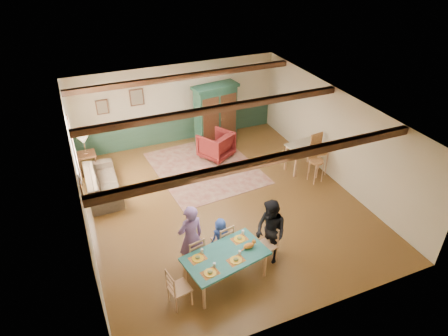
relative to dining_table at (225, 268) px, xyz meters
name	(u,v)px	position (x,y,z in m)	size (l,w,h in m)	color
floor	(223,203)	(1.01, 2.58, -0.36)	(8.00, 8.00, 0.00)	#543517
wall_back	(177,104)	(1.01, 6.58, 0.99)	(7.00, 0.02, 2.70)	beige
wall_left	(81,191)	(-2.49, 2.58, 0.99)	(0.02, 8.00, 2.70)	beige
wall_right	(336,136)	(4.51, 2.58, 0.99)	(0.02, 8.00, 2.70)	beige
ceiling	(222,112)	(1.01, 2.58, 2.34)	(7.00, 8.00, 0.02)	silver
wainscot_back	(178,128)	(1.01, 6.56, 0.09)	(6.95, 0.03, 0.90)	#213D2D
ceiling_beam_front	(268,161)	(1.01, 0.28, 2.25)	(6.95, 0.16, 0.16)	black
ceiling_beam_mid	(216,109)	(1.01, 2.98, 2.25)	(6.95, 0.16, 0.16)	black
ceiling_beam_back	(184,77)	(1.01, 5.58, 2.25)	(6.95, 0.16, 0.16)	black
window_left	(74,149)	(-2.46, 4.28, 1.19)	(0.06, 1.60, 1.30)	white
picture_left_wall	(82,190)	(-2.46, 1.98, 1.39)	(0.04, 0.42, 0.52)	gray
picture_back_a	(137,97)	(-0.29, 6.55, 1.44)	(0.45, 0.04, 0.55)	gray
picture_back_b	(102,107)	(-1.39, 6.55, 1.29)	(0.38, 0.04, 0.48)	gray
dining_table	(225,268)	(0.00, 0.00, 0.00)	(1.71, 0.95, 0.71)	#216A64
dining_chair_far_left	(193,252)	(-0.50, 0.60, 0.10)	(0.40, 0.42, 0.90)	tan
dining_chair_far_right	(223,239)	(0.24, 0.75, 0.10)	(0.40, 0.42, 0.90)	tan
dining_chair_end_left	(179,287)	(-1.07, -0.21, 0.10)	(0.40, 0.42, 0.90)	tan
dining_chair_end_right	(266,245)	(1.07, 0.21, 0.10)	(0.40, 0.42, 0.90)	tan
person_man	(191,238)	(-0.52, 0.68, 0.46)	(0.60, 0.39, 1.64)	#835FA3
person_woman	(271,232)	(1.17, 0.23, 0.43)	(0.76, 0.59, 1.57)	black
person_child	(221,236)	(0.23, 0.82, 0.12)	(0.47, 0.30, 0.96)	#27459D
cat	(249,245)	(0.53, 0.01, 0.44)	(0.34, 0.13, 0.17)	orange
place_setting_near_left	(210,271)	(-0.47, -0.33, 0.41)	(0.38, 0.29, 0.11)	yellow
place_setting_near_center	(236,259)	(0.14, -0.22, 0.41)	(0.38, 0.29, 0.11)	yellow
place_setting_far_left	(198,257)	(-0.56, 0.13, 0.41)	(0.38, 0.29, 0.11)	yellow
place_setting_far_right	(239,237)	(0.47, 0.33, 0.41)	(0.38, 0.29, 0.11)	yellow
area_rug	(205,168)	(1.20, 4.45, -0.35)	(2.92, 3.47, 0.01)	tan
armoire	(216,116)	(2.10, 5.80, 0.70)	(1.50, 0.60, 2.12)	#133123
armchair	(216,145)	(1.77, 4.98, 0.08)	(0.93, 0.95, 0.87)	#490E11
sofa	(102,182)	(-1.92, 4.36, -0.04)	(2.19, 0.86, 0.64)	#44382B
end_table	(88,163)	(-2.16, 5.59, -0.03)	(0.53, 0.53, 0.65)	black
table_lamp	(84,145)	(-2.16, 5.59, 0.59)	(0.33, 0.33, 0.60)	beige
counter_table	(303,157)	(3.93, 3.23, 0.08)	(1.06, 0.62, 0.88)	#B5AD8D
bar_stool_left	(316,165)	(3.93, 2.52, 0.19)	(0.39, 0.43, 1.09)	#AB7442
bar_stool_right	(319,156)	(4.22, 2.82, 0.29)	(0.46, 0.50, 1.29)	#AB7442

